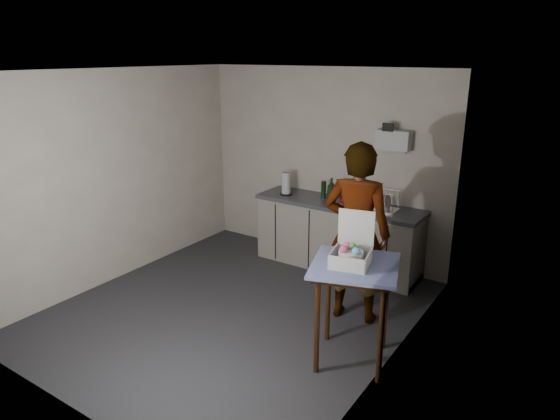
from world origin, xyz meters
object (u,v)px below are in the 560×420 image
Objects in this scene: soda_can at (342,199)px; side_table at (355,277)px; dish_rack at (383,206)px; soap_bottle at (331,191)px; dark_bottle at (324,190)px; standing_man at (357,233)px; paper_towel at (286,184)px; bakery_box at (351,253)px; kitchen_counter at (337,237)px.

side_table is at bearing -59.96° from soda_can.
side_table is 2.75× the size of dish_rack.
dish_rack is at bearing 7.88° from soap_bottle.
dish_rack reaches higher than dark_bottle.
standing_man is 17.55× the size of soda_can.
soap_bottle is 1.07× the size of paper_towel.
standing_man is 8.37× the size of dark_bottle.
paper_towel is (-1.54, 1.02, 0.09)m from standing_man.
soda_can is (-1.06, 1.83, 0.11)m from side_table.
side_table is at bearing -43.21° from paper_towel.
dish_rack is at bearing 2.78° from paper_towel.
standing_man reaches higher than bakery_box.
kitchen_counter is at bearing -171.75° from soda_can.
soap_bottle is (-1.17, 1.74, 0.22)m from side_table.
bakery_box is at bearing -44.12° from paper_towel.
standing_man is at bearing 99.31° from bakery_box.
dark_bottle is (-0.31, 0.06, 0.06)m from soda_can.
dark_bottle is (-0.20, 0.16, -0.05)m from soap_bottle.
standing_man is at bearing -50.25° from soap_bottle.
standing_man reaches higher than side_table.
soda_can is at bearing 179.94° from dish_rack.
side_table reaches higher than kitchen_counter.
soap_bottle is at bearing -37.95° from dark_bottle.
side_table is (1.10, -1.83, 0.42)m from kitchen_counter.
kitchen_counter is 1.16× the size of standing_man.
kitchen_counter is 6.30× the size of dish_rack.
standing_man reaches higher than dark_bottle.
dish_rack is at bearing -0.06° from soda_can.
side_table is 2.95× the size of soap_bottle.
standing_man is 4.21× the size of bakery_box.
paper_towel is 0.87× the size of dish_rack.
soap_bottle is at bearing -127.59° from kitchen_counter.
bakery_box reaches higher than soda_can.
side_table is 2.11m from soap_bottle.
soap_bottle is at bearing -61.95° from standing_man.
standing_man is 5.85× the size of soap_bottle.
soda_can is at bearing 4.72° from paper_towel.
paper_towel is 2.57m from bakery_box.
bakery_box is at bearing 100.06° from standing_man.
paper_towel is at bearing 118.55° from side_table.
paper_towel is 1.38m from dish_rack.
standing_man is (-0.34, 0.74, 0.12)m from side_table.
soap_bottle is at bearing -139.27° from soda_can.
soda_can is at bearing -11.54° from dark_bottle.
bakery_box is at bearing -156.48° from side_table.
side_table is 2.58m from paper_towel.
soap_bottle reaches higher than dish_rack.
kitchen_counter is at bearing -14.46° from dark_bottle.
bakery_box is (1.03, -1.86, 0.12)m from soda_can.
standing_man is at bearing -54.88° from kitchen_counter.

